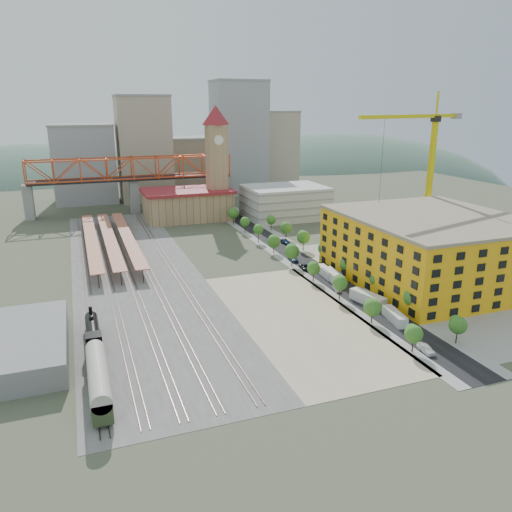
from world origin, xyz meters
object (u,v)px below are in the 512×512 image
object	(u,v)px
coach	(99,380)
tower_crane	(426,155)
site_trailer_b	(368,299)
construction_building	(431,248)
site_trailer_d	(326,272)
clock_tower	(216,152)
site_trailer_a	(395,317)
locomotive	(94,338)
car_0	(426,349)
site_trailer_c	(333,276)

from	to	relation	value
coach	tower_crane	xyz separation A→B (m)	(109.02, 57.45, 28.94)
tower_crane	site_trailer_b	distance (m)	64.52
construction_building	site_trailer_d	xyz separation A→B (m)	(-26.00, 12.92, -8.18)
clock_tower	site_trailer_d	size ratio (longest dim) A/B	5.76
tower_crane	site_trailer_a	size ratio (longest dim) A/B	5.90
locomotive	car_0	size ratio (longest dim) A/B	5.11
site_trailer_a	site_trailer_b	size ratio (longest dim) A/B	0.85
clock_tower	construction_building	bearing A→B (deg)	-71.22
site_trailer_a	site_trailer_d	bearing A→B (deg)	99.13
site_trailer_b	car_0	distance (m)	26.57
clock_tower	locomotive	bearing A→B (deg)	-117.62
site_trailer_c	site_trailer_d	size ratio (longest dim) A/B	1.13
construction_building	coach	bearing A→B (deg)	-161.79
tower_crane	site_trailer_b	size ratio (longest dim) A/B	5.04
site_trailer_a	car_0	bearing A→B (deg)	-92.17
car_0	tower_crane	bearing A→B (deg)	58.37
site_trailer_c	car_0	size ratio (longest dim) A/B	2.17
construction_building	site_trailer_b	bearing A→B (deg)	-159.55
coach	site_trailer_c	distance (m)	76.54
site_trailer_b	car_0	world-z (taller)	site_trailer_b
site_trailer_a	site_trailer_c	bearing A→B (deg)	99.13
site_trailer_a	car_0	distance (m)	15.32
clock_tower	site_trailer_c	bearing A→B (deg)	-85.01
coach	car_0	distance (m)	63.32
coach	site_trailer_b	bearing A→B (deg)	17.31
construction_building	locomotive	size ratio (longest dim) A/B	2.12
coach	site_trailer_b	world-z (taller)	coach
site_trailer_c	tower_crane	bearing A→B (deg)	28.63
site_trailer_a	site_trailer_c	distance (m)	29.53
tower_crane	site_trailer_d	distance (m)	54.93
locomotive	car_0	xyz separation A→B (m)	(63.00, -25.23, -1.43)
construction_building	site_trailer_b	size ratio (longest dim) A/B	4.88
clock_tower	site_trailer_d	bearing A→B (deg)	-84.75
site_trailer_c	site_trailer_d	xyz separation A→B (m)	(0.00, 4.46, -0.15)
tower_crane	site_trailer_b	world-z (taller)	tower_crane
clock_tower	site_trailer_b	xyz separation A→B (m)	(8.00, -109.69, -27.28)
site_trailer_b	car_0	bearing A→B (deg)	-111.18
construction_building	site_trailer_c	distance (m)	28.49
tower_crane	site_trailer_d	world-z (taller)	tower_crane
clock_tower	tower_crane	bearing A→B (deg)	-54.98
clock_tower	tower_crane	world-z (taller)	tower_crane
locomotive	coach	bearing A→B (deg)	-90.00
clock_tower	site_trailer_d	distance (m)	91.65
locomotive	tower_crane	size ratio (longest dim) A/B	0.46
site_trailer_a	site_trailer_c	world-z (taller)	site_trailer_c
locomotive	site_trailer_a	size ratio (longest dim) A/B	2.70
site_trailer_c	site_trailer_a	bearing A→B (deg)	-84.90
clock_tower	site_trailer_a	distance (m)	124.40
site_trailer_d	car_0	distance (m)	49.10
coach	site_trailer_b	distance (m)	69.16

